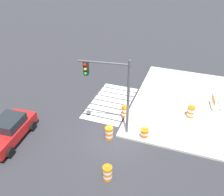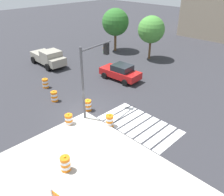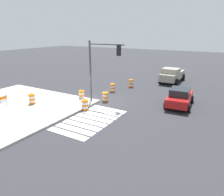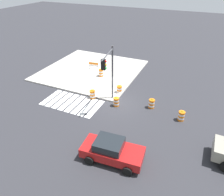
{
  "view_description": "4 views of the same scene",
  "coord_description": "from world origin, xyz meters",
  "px_view_note": "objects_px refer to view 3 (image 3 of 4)",
  "views": [
    {
      "loc": [
        -12.09,
        -4.0,
        11.35
      ],
      "look_at": [
        2.31,
        1.12,
        1.61
      ],
      "focal_mm": 38.47,
      "sensor_mm": 36.0,
      "label": 1
    },
    {
      "loc": [
        12.62,
        -9.58,
        10.02
      ],
      "look_at": [
        1.61,
        1.31,
        1.52
      ],
      "focal_mm": 37.32,
      "sensor_mm": 36.0,
      "label": 2
    },
    {
      "loc": [
        15.86,
        10.61,
        6.4
      ],
      "look_at": [
        1.74,
        2.33,
        1.21
      ],
      "focal_mm": 33.79,
      "sensor_mm": 36.0,
      "label": 3
    },
    {
      "loc": [
        -6.9,
        16.14,
        11.44
      ],
      "look_at": [
        -0.03,
        0.89,
        1.09
      ],
      "focal_mm": 33.29,
      "sensor_mm": 36.0,
      "label": 4
    }
  ],
  "objects_px": {
    "traffic_barrel_near_corner": "(105,97)",
    "construction_barricade": "(0,100)",
    "traffic_barrel_on_sidewalk": "(32,99)",
    "traffic_barrel_crosswalk_end": "(85,105)",
    "traffic_barrel_median_far": "(131,83)",
    "traffic_barrel_median_near": "(113,88)",
    "traffic_barrel_far_curb": "(82,95)",
    "pickup_truck": "(172,75)",
    "traffic_light_pole": "(102,61)",
    "sports_car": "(180,97)"
  },
  "relations": [
    {
      "from": "traffic_barrel_near_corner",
      "to": "construction_barricade",
      "type": "height_order",
      "value": "construction_barricade"
    },
    {
      "from": "traffic_barrel_on_sidewalk",
      "to": "traffic_barrel_crosswalk_end",
      "type": "bearing_deg",
      "value": 106.69
    },
    {
      "from": "traffic_barrel_crosswalk_end",
      "to": "traffic_barrel_median_far",
      "type": "bearing_deg",
      "value": 179.76
    },
    {
      "from": "traffic_barrel_median_near",
      "to": "traffic_barrel_far_curb",
      "type": "relative_size",
      "value": 1.0
    },
    {
      "from": "traffic_barrel_near_corner",
      "to": "traffic_barrel_crosswalk_end",
      "type": "xyz_separation_m",
      "value": [
        2.81,
        -0.29,
        0.0
      ]
    },
    {
      "from": "traffic_barrel_far_curb",
      "to": "traffic_barrel_near_corner",
      "type": "bearing_deg",
      "value": 105.53
    },
    {
      "from": "pickup_truck",
      "to": "traffic_barrel_near_corner",
      "type": "height_order",
      "value": "pickup_truck"
    },
    {
      "from": "traffic_barrel_crosswalk_end",
      "to": "traffic_light_pole",
      "type": "bearing_deg",
      "value": 169.66
    },
    {
      "from": "traffic_barrel_median_near",
      "to": "pickup_truck",
      "type": "bearing_deg",
      "value": 151.16
    },
    {
      "from": "traffic_barrel_crosswalk_end",
      "to": "traffic_barrel_far_curb",
      "type": "distance_m",
      "value": 2.97
    },
    {
      "from": "sports_car",
      "to": "traffic_barrel_far_curb",
      "type": "relative_size",
      "value": 4.35
    },
    {
      "from": "traffic_barrel_crosswalk_end",
      "to": "traffic_barrel_near_corner",
      "type": "bearing_deg",
      "value": 174.18
    },
    {
      "from": "sports_car",
      "to": "pickup_truck",
      "type": "distance_m",
      "value": 9.28
    },
    {
      "from": "traffic_barrel_far_curb",
      "to": "traffic_barrel_median_near",
      "type": "bearing_deg",
      "value": 162.39
    },
    {
      "from": "traffic_barrel_median_far",
      "to": "traffic_light_pole",
      "type": "bearing_deg",
      "value": 2.91
    },
    {
      "from": "traffic_barrel_near_corner",
      "to": "traffic_barrel_median_far",
      "type": "distance_m",
      "value": 6.16
    },
    {
      "from": "traffic_barrel_on_sidewalk",
      "to": "construction_barricade",
      "type": "height_order",
      "value": "traffic_barrel_on_sidewalk"
    },
    {
      "from": "traffic_barrel_median_near",
      "to": "traffic_barrel_on_sidewalk",
      "type": "height_order",
      "value": "traffic_barrel_on_sidewalk"
    },
    {
      "from": "traffic_barrel_crosswalk_end",
      "to": "traffic_barrel_far_curb",
      "type": "height_order",
      "value": "same"
    },
    {
      "from": "traffic_barrel_median_far",
      "to": "traffic_light_pole",
      "type": "height_order",
      "value": "traffic_light_pole"
    },
    {
      "from": "sports_car",
      "to": "traffic_barrel_median_near",
      "type": "distance_m",
      "value": 7.5
    },
    {
      "from": "pickup_truck",
      "to": "traffic_barrel_median_far",
      "type": "distance_m",
      "value": 6.09
    },
    {
      "from": "traffic_barrel_near_corner",
      "to": "traffic_barrel_median_near",
      "type": "height_order",
      "value": "same"
    },
    {
      "from": "sports_car",
      "to": "traffic_barrel_crosswalk_end",
      "type": "distance_m",
      "value": 8.43
    },
    {
      "from": "pickup_truck",
      "to": "construction_barricade",
      "type": "height_order",
      "value": "pickup_truck"
    },
    {
      "from": "pickup_truck",
      "to": "traffic_barrel_far_curb",
      "type": "relative_size",
      "value": 5.09
    },
    {
      "from": "traffic_barrel_median_near",
      "to": "traffic_barrel_on_sidewalk",
      "type": "distance_m",
      "value": 8.51
    },
    {
      "from": "traffic_barrel_median_far",
      "to": "traffic_barrel_near_corner",
      "type": "bearing_deg",
      "value": 2.31
    },
    {
      "from": "sports_car",
      "to": "traffic_barrel_median_near",
      "type": "height_order",
      "value": "sports_car"
    },
    {
      "from": "traffic_barrel_median_near",
      "to": "traffic_barrel_median_far",
      "type": "height_order",
      "value": "same"
    },
    {
      "from": "traffic_barrel_median_far",
      "to": "traffic_barrel_far_curb",
      "type": "distance_m",
      "value": 7.12
    },
    {
      "from": "pickup_truck",
      "to": "traffic_light_pole",
      "type": "bearing_deg",
      "value": -14.89
    },
    {
      "from": "traffic_barrel_median_near",
      "to": "traffic_barrel_median_far",
      "type": "distance_m",
      "value": 3.03
    },
    {
      "from": "traffic_barrel_median_near",
      "to": "traffic_barrel_on_sidewalk",
      "type": "bearing_deg",
      "value": -28.21
    },
    {
      "from": "sports_car",
      "to": "traffic_barrel_near_corner",
      "type": "relative_size",
      "value": 4.35
    },
    {
      "from": "traffic_barrel_far_curb",
      "to": "pickup_truck",
      "type": "bearing_deg",
      "value": 154.66
    },
    {
      "from": "traffic_barrel_far_curb",
      "to": "traffic_barrel_on_sidewalk",
      "type": "height_order",
      "value": "traffic_barrel_on_sidewalk"
    },
    {
      "from": "traffic_barrel_on_sidewalk",
      "to": "construction_barricade",
      "type": "distance_m",
      "value": 2.61
    },
    {
      "from": "sports_car",
      "to": "traffic_barrel_crosswalk_end",
      "type": "height_order",
      "value": "sports_car"
    },
    {
      "from": "pickup_truck",
      "to": "traffic_light_pole",
      "type": "relative_size",
      "value": 0.94
    },
    {
      "from": "pickup_truck",
      "to": "traffic_light_pole",
      "type": "xyz_separation_m",
      "value": [
        11.82,
        -3.14,
        2.94
      ]
    },
    {
      "from": "sports_car",
      "to": "traffic_barrel_median_far",
      "type": "xyz_separation_m",
      "value": [
        -3.77,
        -6.59,
        -0.36
      ]
    },
    {
      "from": "sports_car",
      "to": "traffic_barrel_far_curb",
      "type": "bearing_deg",
      "value": -70.74
    },
    {
      "from": "sports_car",
      "to": "pickup_truck",
      "type": "relative_size",
      "value": 0.86
    },
    {
      "from": "traffic_barrel_far_curb",
      "to": "traffic_barrel_on_sidewalk",
      "type": "bearing_deg",
      "value": -37.69
    },
    {
      "from": "construction_barricade",
      "to": "traffic_barrel_on_sidewalk",
      "type": "bearing_deg",
      "value": 137.97
    },
    {
      "from": "traffic_light_pole",
      "to": "traffic_barrel_median_far",
      "type": "bearing_deg",
      "value": -177.09
    },
    {
      "from": "pickup_truck",
      "to": "traffic_barrel_on_sidewalk",
      "type": "relative_size",
      "value": 5.09
    },
    {
      "from": "sports_car",
      "to": "traffic_barrel_median_far",
      "type": "distance_m",
      "value": 7.6
    },
    {
      "from": "traffic_barrel_median_near",
      "to": "construction_barricade",
      "type": "xyz_separation_m",
      "value": [
        9.44,
        -5.77,
        0.27
      ]
    }
  ]
}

